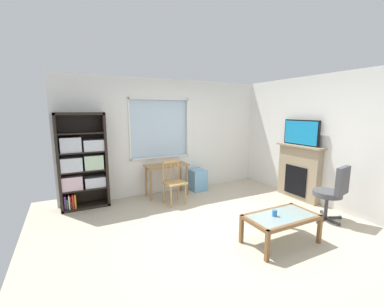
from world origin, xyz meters
name	(u,v)px	position (x,y,z in m)	size (l,w,h in m)	color
ground	(219,228)	(0.00, 0.00, -0.01)	(5.84, 5.45, 0.02)	beige
wall_back_with_window	(170,138)	(0.03, 2.22, 1.29)	(4.84, 0.15, 2.63)	white
wall_right	(323,141)	(2.48, 0.00, 1.31)	(0.12, 4.65, 2.63)	white
bookshelf	(82,163)	(-1.92, 1.98, 0.90)	(0.90, 0.38, 1.89)	black
desk_under_window	(167,170)	(-0.19, 1.87, 0.60)	(0.95, 0.45, 0.72)	#A37547
wooden_chair	(174,182)	(-0.24, 1.36, 0.46)	(0.46, 0.44, 0.90)	tan
plastic_drawer_unit	(197,180)	(0.62, 1.92, 0.25)	(0.35, 0.40, 0.50)	#72ADDB
fireplace	(299,172)	(2.32, 0.40, 0.60)	(0.26, 1.10, 1.19)	tan
tv	(301,133)	(2.31, 0.40, 1.46)	(0.06, 0.86, 0.54)	black
office_chair	(333,191)	(1.89, -0.68, 0.55)	(0.58, 0.57, 1.00)	#4C4C51
coffee_table	(281,219)	(0.53, -0.82, 0.37)	(1.06, 0.58, 0.43)	#8C9E99
sippy_cup	(275,213)	(0.43, -0.79, 0.47)	(0.07, 0.07, 0.09)	#337FD6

